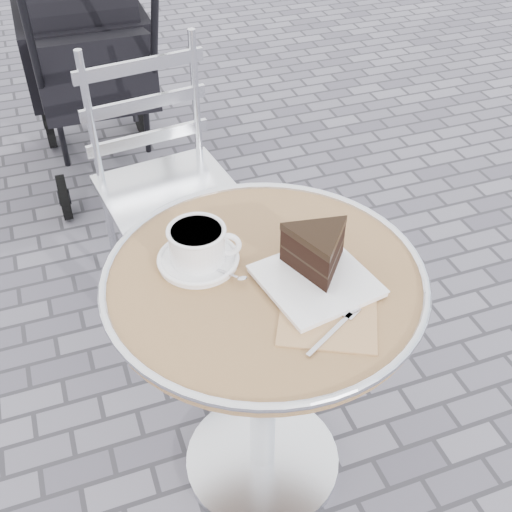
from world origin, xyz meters
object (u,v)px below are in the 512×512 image
object	(u,v)px
baby_stroller	(89,63)
cafe_table	(264,328)
bistro_chair	(157,154)
cappuccino_set	(199,248)
cake_plate_set	(318,258)

from	to	relation	value
baby_stroller	cafe_table	bearing A→B (deg)	-84.83
cafe_table	baby_stroller	world-z (taller)	baby_stroller
bistro_chair	cappuccino_set	bearing A→B (deg)	-101.79
cappuccino_set	bistro_chair	bearing A→B (deg)	105.57
cappuccino_set	cake_plate_set	bearing A→B (deg)	-10.17
cafe_table	cake_plate_set	world-z (taller)	cake_plate_set
cappuccino_set	cafe_table	bearing A→B (deg)	-16.57
cake_plate_set	baby_stroller	size ratio (longest dim) A/B	0.33
cappuccino_set	baby_stroller	xyz separation A→B (m)	(-0.02, 1.72, -0.27)
cake_plate_set	cappuccino_set	bearing A→B (deg)	139.65
cake_plate_set	bistro_chair	bearing A→B (deg)	90.72
cappuccino_set	baby_stroller	bearing A→B (deg)	111.10
cappuccino_set	bistro_chair	distance (m)	0.77
cappuccino_set	cake_plate_set	size ratio (longest dim) A/B	0.54
cafe_table	cake_plate_set	bearing A→B (deg)	-22.14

